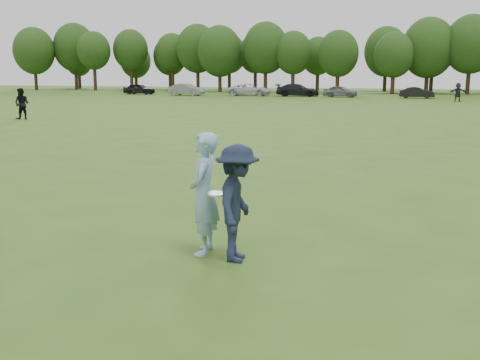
{
  "coord_description": "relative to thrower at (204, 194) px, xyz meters",
  "views": [
    {
      "loc": [
        3.47,
        -8.94,
        2.98
      ],
      "look_at": [
        0.35,
        0.33,
        1.1
      ],
      "focal_mm": 42.0,
      "sensor_mm": 36.0,
      "label": 1
    }
  ],
  "objects": [
    {
      "name": "ground",
      "position": [
        -0.03,
        0.59,
        -1.02
      ],
      "size": [
        200.0,
        200.0,
        0.0
      ],
      "primitive_type": "plane",
      "color": "#315718",
      "rests_on": "ground"
    },
    {
      "name": "thrower",
      "position": [
        0.0,
        0.0,
        0.0
      ],
      "size": [
        0.62,
        0.82,
        2.03
      ],
      "primitive_type": "imported",
      "rotation": [
        0.0,
        0.0,
        -1.37
      ],
      "color": "#89B3D3",
      "rests_on": "ground"
    },
    {
      "name": "defender",
      "position": [
        0.64,
        -0.16,
        -0.07
      ],
      "size": [
        0.87,
        1.31,
        1.89
      ],
      "primitive_type": "imported",
      "rotation": [
        0.0,
        0.0,
        1.72
      ],
      "color": "#192137",
      "rests_on": "ground"
    },
    {
      "name": "player_far_a",
      "position": [
        -21.29,
        21.41,
        -0.02
      ],
      "size": [
        1.08,
        0.9,
        2.0
      ],
      "primitive_type": "imported",
      "rotation": [
        0.0,
        0.0,
        0.16
      ],
      "color": "black",
      "rests_on": "ground"
    },
    {
      "name": "player_far_d",
      "position": [
        6.12,
        54.13,
        -0.05
      ],
      "size": [
        1.88,
        1.04,
        1.93
      ],
      "primitive_type": "imported",
      "rotation": [
        0.0,
        0.0,
        0.28
      ],
      "color": "#262626",
      "rests_on": "ground"
    },
    {
      "name": "car_a",
      "position": [
        -34.49,
        61.01,
        -0.28
      ],
      "size": [
        4.4,
        1.92,
        1.48
      ],
      "primitive_type": "imported",
      "rotation": [
        0.0,
        0.0,
        1.61
      ],
      "color": "black",
      "rests_on": "ground"
    },
    {
      "name": "car_b",
      "position": [
        -26.65,
        59.27,
        -0.25
      ],
      "size": [
        4.78,
        1.94,
        1.54
      ],
      "primitive_type": "imported",
      "rotation": [
        0.0,
        0.0,
        1.5
      ],
      "color": "slate",
      "rests_on": "ground"
    },
    {
      "name": "car_c",
      "position": [
        -18.65,
        61.19,
        -0.26
      ],
      "size": [
        5.7,
        3.1,
        1.52
      ],
      "primitive_type": "imported",
      "rotation": [
        0.0,
        0.0,
        1.68
      ],
      "color": "silver",
      "rests_on": "ground"
    },
    {
      "name": "car_d",
      "position": [
        -12.42,
        61.45,
        -0.24
      ],
      "size": [
        5.51,
        2.58,
        1.56
      ],
      "primitive_type": "imported",
      "rotation": [
        0.0,
        0.0,
        1.65
      ],
      "color": "black",
      "rests_on": "ground"
    },
    {
      "name": "car_e",
      "position": [
        -6.95,
        60.75,
        -0.32
      ],
      "size": [
        4.17,
        1.81,
        1.4
      ],
      "primitive_type": "imported",
      "rotation": [
        0.0,
        0.0,
        1.53
      ],
      "color": "slate",
      "rests_on": "ground"
    },
    {
      "name": "car_f",
      "position": [
        1.94,
        60.36,
        -0.36
      ],
      "size": [
        3.98,
        1.42,
        1.31
      ],
      "primitive_type": "imported",
      "rotation": [
        0.0,
        0.0,
        1.58
      ],
      "color": "black",
      "rests_on": "ground"
    },
    {
      "name": "disc_in_play",
      "position": [
        0.3,
        -0.23,
        0.07
      ],
      "size": [
        0.3,
        0.3,
        0.06
      ],
      "color": "white",
      "rests_on": "ground"
    },
    {
      "name": "treeline",
      "position": [
        2.78,
        77.49,
        5.25
      ],
      "size": [
        130.35,
        18.39,
        11.74
      ],
      "color": "#332114",
      "rests_on": "ground"
    }
  ]
}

